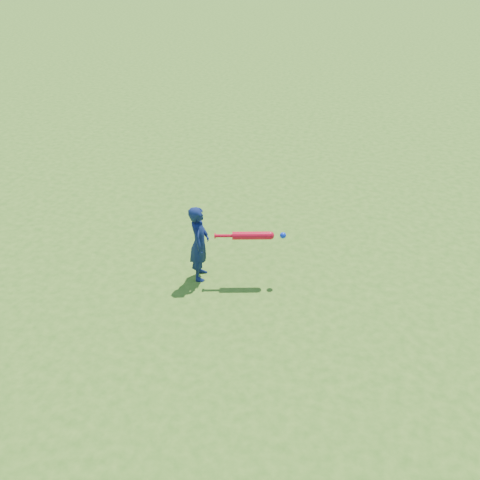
{
  "coord_description": "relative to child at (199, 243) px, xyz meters",
  "views": [
    {
      "loc": [
        1.51,
        -4.94,
        4.03
      ],
      "look_at": [
        -0.15,
        0.35,
        0.54
      ],
      "focal_mm": 40.0,
      "sensor_mm": 36.0,
      "label": 1
    }
  ],
  "objects": [
    {
      "name": "bat_swing",
      "position": [
        0.66,
        0.16,
        0.14
      ],
      "size": [
        0.84,
        0.33,
        0.1
      ],
      "rotation": [
        0.0,
        0.0,
        0.32
      ],
      "color": "red",
      "rests_on": "ground"
    },
    {
      "name": "ground",
      "position": [
        0.63,
        -0.2,
        -0.5
      ],
      "size": [
        80.0,
        80.0,
        0.0
      ],
      "primitive_type": "plane",
      "color": "#396718",
      "rests_on": "ground"
    },
    {
      "name": "child",
      "position": [
        0.0,
        0.0,
        0.0
      ],
      "size": [
        0.32,
        0.41,
        1.0
      ],
      "primitive_type": "imported",
      "rotation": [
        0.0,
        0.0,
        1.8
      ],
      "color": "#0F1B47",
      "rests_on": "ground"
    }
  ]
}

